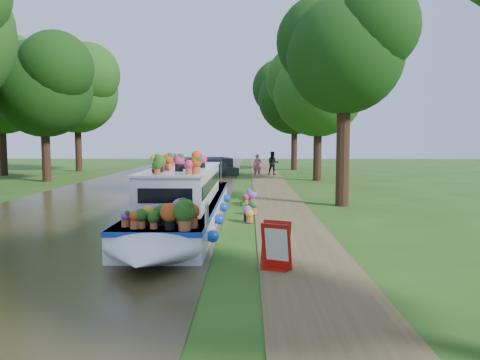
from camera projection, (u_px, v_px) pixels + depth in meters
name	position (u px, v px, depth m)	size (l,w,h in m)	color
ground	(252.00, 217.00, 16.76)	(100.00, 100.00, 0.00)	#234C13
canal_water	(86.00, 217.00, 16.87)	(10.00, 100.00, 0.02)	#2E2914
towpath	(286.00, 217.00, 16.73)	(2.20, 100.00, 0.03)	brown
plant_boat	(184.00, 199.00, 15.34)	(2.29, 13.52, 2.22)	white
tree_near_overhang	(344.00, 46.00, 19.16)	(5.52, 5.28, 8.99)	black
tree_near_mid	(318.00, 84.00, 31.13)	(6.90, 6.60, 9.40)	black
tree_near_far	(294.00, 92.00, 42.05)	(7.59, 7.26, 10.30)	black
tree_far_c	(44.00, 82.00, 30.47)	(7.13, 6.82, 9.59)	black
tree_far_d	(77.00, 86.00, 40.39)	(8.05, 7.70, 10.85)	black
tree_far_h	(0.00, 82.00, 35.50)	(7.82, 7.48, 10.49)	black
second_boat	(220.00, 167.00, 37.79)	(3.18, 7.00, 1.29)	black
sandwich_board	(276.00, 248.00, 9.97)	(0.69, 0.72, 1.01)	#B2140C
pedestrian_pink	(257.00, 166.00, 34.04)	(0.61, 0.40, 1.68)	#C65176
pedestrian_dark	(273.00, 163.00, 36.35)	(0.88, 0.68, 1.81)	black
verge_plant	(243.00, 201.00, 19.61)	(0.38, 0.33, 0.42)	#26671F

